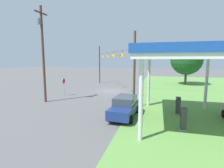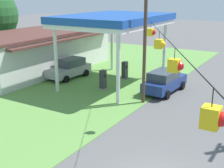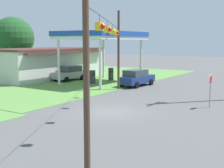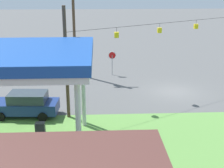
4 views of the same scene
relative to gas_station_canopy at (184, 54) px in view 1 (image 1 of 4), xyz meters
name	(u,v)px [view 1 (image 1 of 4)]	position (x,y,z in m)	size (l,w,h in m)	color
ground_plane	(111,91)	(-12.11, -9.29, -5.49)	(160.00, 160.00, 0.00)	#565656
grass_verge_opposite_corner	(197,82)	(-28.11, 6.71, -5.47)	(24.00, 24.00, 0.04)	#5B8E42
gas_station_canopy	(184,54)	(0.00, 0.00, 0.00)	(10.05, 7.09, 6.01)	silver
fuel_pump_near	(178,106)	(-1.88, 0.00, -4.71)	(0.71, 0.56, 1.65)	gray
fuel_pump_far	(183,120)	(1.88, 0.00, -4.71)	(0.71, 0.56, 1.65)	gray
car_at_pumps_front	(125,106)	(-0.01, -4.67, -4.56)	(4.94, 2.33, 1.82)	navy
stop_sign_roadside	(64,83)	(-6.80, -14.70, -3.68)	(0.80, 0.08, 2.50)	#99999E
utility_pole_main	(43,50)	(-2.93, -15.00, 0.70)	(2.20, 0.44, 11.14)	#4C3828
signal_span_gantry	(111,64)	(-12.11, -9.30, -1.13)	(18.18, 10.24, 7.96)	#4C3828
tree_west_verge	(187,59)	(-22.85, 3.45, -0.37)	(6.20, 6.20, 8.23)	#4C3828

